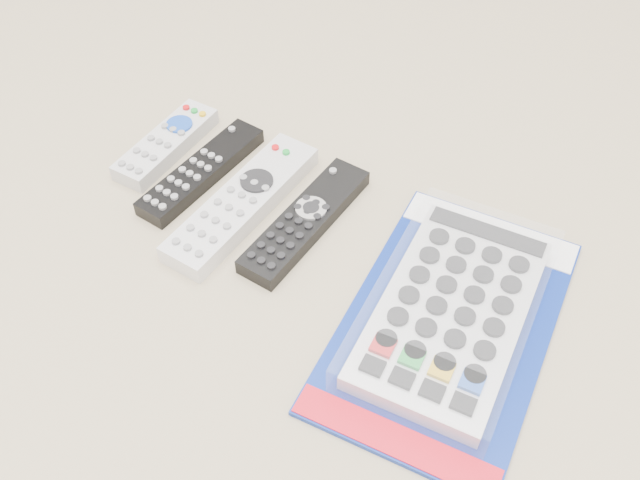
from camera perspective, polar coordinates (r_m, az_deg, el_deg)
The scene contains 5 objects.
remote_small_grey at distance 0.91m, azimuth -12.20°, elevation 7.55°, with size 0.05×0.15×0.02m.
remote_slim_black at distance 0.87m, azimuth -9.49°, elevation 5.45°, with size 0.05×0.19×0.02m.
remote_silver_dvd at distance 0.82m, azimuth -6.23°, elevation 2.98°, with size 0.07×0.23×0.03m.
remote_large_black at distance 0.80m, azimuth -1.18°, elevation 1.57°, with size 0.06×0.20×0.02m.
jumbo_remote_packaged at distance 0.72m, azimuth 10.53°, elevation -5.55°, with size 0.22×0.33×0.04m.
Camera 1 is at (0.29, -0.42, 0.59)m, focal length 40.00 mm.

